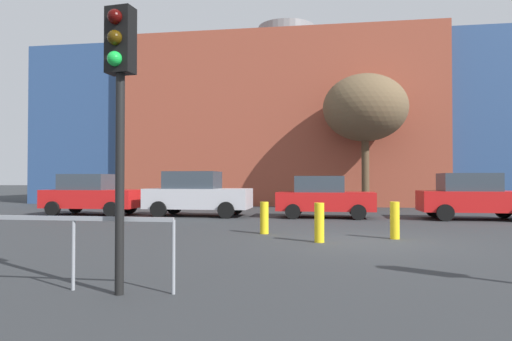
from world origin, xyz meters
name	(u,v)px	position (x,y,z in m)	size (l,w,h in m)	color
ground_plane	(366,241)	(0.00, 0.00, 0.00)	(200.00, 200.00, 0.00)	#2D3033
building_backdrop	(287,128)	(-3.81, 20.54, 5.16)	(32.12, 12.58, 12.32)	#9E4733
parked_car_0	(91,195)	(-11.17, 6.89, 0.88)	(4.09, 2.01, 1.77)	red
parked_car_1	(197,194)	(-6.39, 6.89, 0.94)	(4.34, 2.13, 1.88)	silver
parked_car_2	(324,197)	(-1.11, 6.89, 0.84)	(3.88, 1.91, 1.68)	red
parked_car_3	(473,196)	(4.59, 6.89, 0.89)	(4.12, 2.02, 1.78)	red
traffic_light_near_left	(119,83)	(-3.73, -6.08, 2.85)	(0.39, 0.38, 3.87)	black
bare_tree_0	(365,108)	(0.99, 12.54, 5.24)	(4.36, 4.36, 7.01)	brown
bollard_yellow_0	(264,218)	(-2.74, 1.09, 0.45)	(0.24, 0.24, 0.90)	yellow
bollard_yellow_1	(395,220)	(0.76, 0.48, 0.48)	(0.24, 0.24, 0.96)	yellow
bollard_yellow_2	(319,223)	(-1.16, -0.47, 0.48)	(0.24, 0.24, 0.97)	yellow
pedestrian_railing	(26,231)	(-5.20, -5.92, 0.81)	(4.42, 0.06, 1.03)	gray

